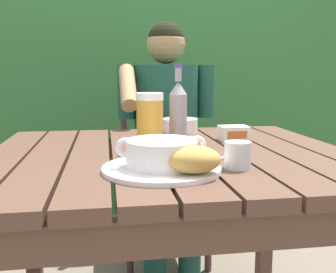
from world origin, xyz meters
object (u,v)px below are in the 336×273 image
beer_glass (150,122)px  person_eating (167,128)px  chair_near_diner (162,167)px  bread_roll (195,160)px  beer_bottle (178,113)px  water_glass_small (238,155)px  soup_bowl (162,152)px  butter_tub (234,133)px  serving_plate (162,169)px  table_knife (212,158)px  diner_bowl (180,125)px

beer_glass → person_eating: bearing=77.1°
chair_near_diner → beer_glass: bearing=-100.3°
bread_roll → chair_near_diner: bearing=85.4°
beer_bottle → water_glass_small: beer_bottle is taller
beer_bottle → person_eating: bearing=84.3°
person_eating → water_glass_small: (0.03, -0.97, 0.07)m
beer_bottle → water_glass_small: size_ratio=3.86×
soup_bowl → water_glass_small: (0.20, -0.00, -0.01)m
water_glass_small → butter_tub: bearing=72.9°
serving_plate → beer_bottle: beer_bottle is taller
bread_roll → beer_bottle: beer_bottle is taller
beer_bottle → table_knife: (0.06, -0.20, -0.11)m
person_eating → serving_plate: bearing=-99.6°
person_eating → water_glass_small: 0.97m
beer_bottle → diner_bowl: 0.34m
table_knife → diner_bowl: 0.52m
soup_bowl → butter_tub: size_ratio=2.24×
serving_plate → bread_roll: bread_roll is taller
serving_plate → water_glass_small: bearing=-1.4°
butter_tub → chair_near_diner: bearing=101.3°
beer_glass → soup_bowl: bearing=-89.8°
beer_bottle → diner_bowl: beer_bottle is taller
person_eating → soup_bowl: size_ratio=5.51×
beer_glass → table_knife: bearing=-43.0°
chair_near_diner → water_glass_small: 1.21m
soup_bowl → beer_bottle: size_ratio=0.85×
soup_bowl → bread_roll: soup_bowl is taller
beer_glass → beer_bottle: size_ratio=0.67×
person_eating → butter_tub: 0.59m
bread_roll → beer_glass: bearing=101.5°
butter_tub → diner_bowl: (-0.15, 0.23, 0.00)m
beer_glass → water_glass_small: 0.33m
chair_near_diner → bread_roll: size_ratio=7.57×
soup_bowl → bread_roll: (0.07, -0.08, -0.00)m
bread_roll → butter_tub: size_ratio=1.31×
person_eating → bread_roll: size_ratio=9.41×
soup_bowl → butter_tub: (0.32, 0.40, -0.02)m
serving_plate → table_knife: bearing=33.0°
chair_near_diner → beer_bottle: 0.96m
bread_roll → butter_tub: bearing=61.9°
water_glass_small → diner_bowl: bearing=92.8°
chair_near_diner → bread_roll: bearing=-94.6°
chair_near_diner → diner_bowl: (0.00, -0.54, 0.31)m
serving_plate → person_eating: bearing=80.4°
water_glass_small → table_knife: bearing=109.0°
water_glass_small → person_eating: bearing=92.0°
water_glass_small → chair_near_diner: bearing=91.5°
table_knife → bread_roll: bearing=-117.0°
beer_bottle → table_knife: beer_bottle is taller
beer_glass → table_knife: beer_glass is taller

